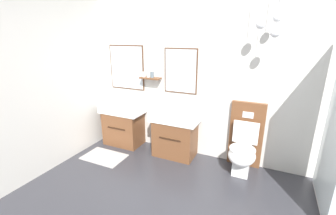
{
  "coord_description": "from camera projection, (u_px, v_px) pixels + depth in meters",
  "views": [
    {
      "loc": [
        0.51,
        -1.39,
        1.89
      ],
      "look_at": [
        -0.87,
        1.58,
        0.86
      ],
      "focal_mm": 24.14,
      "sensor_mm": 36.0,
      "label": 1
    }
  ],
  "objects": [
    {
      "name": "wall_back",
      "position": [
        232.0,
        82.0,
        3.32
      ],
      "size": [
        4.88,
        0.51,
        2.51
      ],
      "color": "beige",
      "rests_on": "ground"
    },
    {
      "name": "bath_mat",
      "position": [
        104.0,
        157.0,
        3.71
      ],
      "size": [
        0.68,
        0.44,
        0.01
      ],
      "primitive_type": "cube",
      "color": "#9E9993",
      "rests_on": "ground"
    },
    {
      "name": "vanity_sink_left",
      "position": [
        124.0,
        123.0,
        4.09
      ],
      "size": [
        0.76,
        0.47,
        0.76
      ],
      "color": "brown",
      "rests_on": "ground"
    },
    {
      "name": "tap_on_left_sink",
      "position": [
        128.0,
        98.0,
        4.1
      ],
      "size": [
        0.03,
        0.13,
        0.11
      ],
      "color": "silver",
      "rests_on": "vanity_sink_left"
    },
    {
      "name": "vanity_sink_right",
      "position": [
        175.0,
        132.0,
        3.68
      ],
      "size": [
        0.76,
        0.47,
        0.76
      ],
      "color": "brown",
      "rests_on": "ground"
    },
    {
      "name": "tap_on_right_sink",
      "position": [
        180.0,
        104.0,
        3.69
      ],
      "size": [
        0.03,
        0.13,
        0.11
      ],
      "color": "silver",
      "rests_on": "vanity_sink_right"
    },
    {
      "name": "toilet",
      "position": [
        244.0,
        147.0,
        3.25
      ],
      "size": [
        0.48,
        0.62,
        1.0
      ],
      "color": "brown",
      "rests_on": "ground"
    },
    {
      "name": "toothbrush_cup",
      "position": [
        114.0,
        97.0,
        4.22
      ],
      "size": [
        0.07,
        0.07,
        0.2
      ],
      "color": "silver",
      "rests_on": "vanity_sink_left"
    },
    {
      "name": "soap_dispenser",
      "position": [
        198.0,
        107.0,
        3.57
      ],
      "size": [
        0.06,
        0.06,
        0.17
      ],
      "color": "white",
      "rests_on": "vanity_sink_right"
    }
  ]
}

